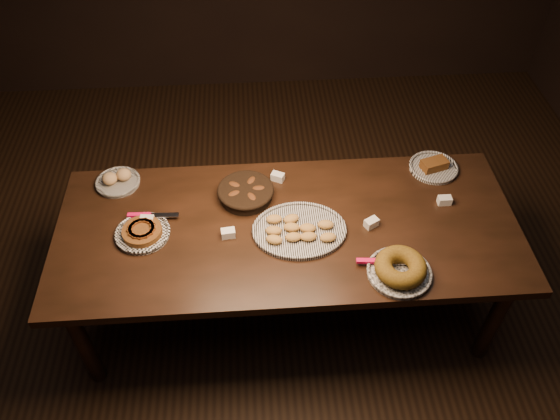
{
  "coord_description": "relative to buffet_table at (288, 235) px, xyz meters",
  "views": [
    {
      "loc": [
        -0.17,
        -1.89,
        2.84
      ],
      "look_at": [
        -0.04,
        0.05,
        0.82
      ],
      "focal_mm": 35.0,
      "sensor_mm": 36.0,
      "label": 1
    }
  ],
  "objects": [
    {
      "name": "tent_cards",
      "position": [
        0.04,
        0.09,
        0.1
      ],
      "size": [
        1.65,
        0.46,
        0.04
      ],
      "color": "white",
      "rests_on": "buffet_table"
    },
    {
      "name": "madeleine_platter",
      "position": [
        0.05,
        -0.05,
        0.09
      ],
      "size": [
        0.48,
        0.39,
        0.05
      ],
      "rotation": [
        0.0,
        0.0,
        -0.42
      ],
      "color": "black",
      "rests_on": "buffet_table"
    },
    {
      "name": "bundt_cake_plate",
      "position": [
        0.51,
        -0.35,
        0.11
      ],
      "size": [
        0.35,
        0.31,
        0.1
      ],
      "rotation": [
        0.0,
        0.0,
        -0.24
      ],
      "color": "black",
      "rests_on": "buffet_table"
    },
    {
      "name": "bread_roll_plate",
      "position": [
        -0.92,
        0.38,
        0.1
      ],
      "size": [
        0.25,
        0.25,
        0.08
      ],
      "rotation": [
        0.0,
        0.0,
        -0.23
      ],
      "color": "white",
      "rests_on": "buffet_table"
    },
    {
      "name": "ground",
      "position": [
        0.0,
        0.0,
        -0.68
      ],
      "size": [
        5.0,
        5.0,
        0.0
      ],
      "primitive_type": "plane",
      "color": "black",
      "rests_on": "ground"
    },
    {
      "name": "apple_tart_plate",
      "position": [
        -0.74,
        -0.01,
        0.09
      ],
      "size": [
        0.32,
        0.28,
        0.05
      ],
      "rotation": [
        0.0,
        0.0,
        -0.11
      ],
      "color": "white",
      "rests_on": "buffet_table"
    },
    {
      "name": "buffet_table",
      "position": [
        0.0,
        0.0,
        0.0
      ],
      "size": [
        2.4,
        1.0,
        0.75
      ],
      "color": "black",
      "rests_on": "ground"
    },
    {
      "name": "croissant_basket",
      "position": [
        -0.21,
        0.22,
        0.12
      ],
      "size": [
        0.34,
        0.34,
        0.08
      ],
      "rotation": [
        0.0,
        0.0,
        -0.27
      ],
      "color": "black",
      "rests_on": "buffet_table"
    },
    {
      "name": "loaf_plate",
      "position": [
        0.87,
        0.38,
        0.09
      ],
      "size": [
        0.28,
        0.28,
        0.06
      ],
      "rotation": [
        0.0,
        0.0,
        0.3
      ],
      "color": "black",
      "rests_on": "buffet_table"
    }
  ]
}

